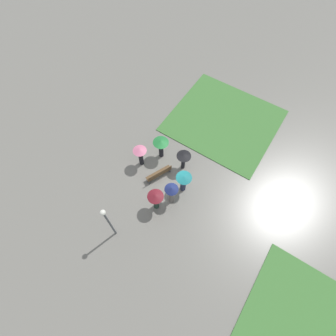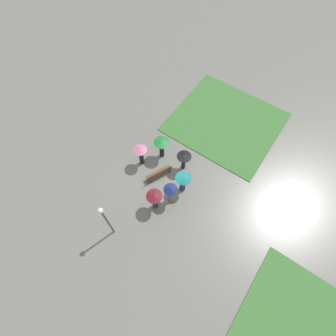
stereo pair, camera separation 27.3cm
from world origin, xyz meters
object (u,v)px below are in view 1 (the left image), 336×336
(crowd_person_black, at_px, (184,158))
(crowd_person_navy, at_px, (171,192))
(park_bench, at_px, (159,174))
(crowd_person_maroon, at_px, (156,199))
(lamp_post, at_px, (108,220))
(crowd_person_pink, at_px, (140,154))
(crowd_person_green, at_px, (161,145))
(crowd_person_teal, at_px, (184,181))

(crowd_person_black, height_order, crowd_person_navy, crowd_person_navy)
(park_bench, bearing_deg, crowd_person_maroon, 53.68)
(lamp_post, distance_m, crowd_person_navy, 4.57)
(park_bench, relative_size, crowd_person_pink, 1.02)
(crowd_person_black, bearing_deg, crowd_person_green, -3.05)
(crowd_person_black, distance_m, crowd_person_pink, 3.09)
(lamp_post, distance_m, crowd_person_pink, 5.67)
(crowd_person_pink, distance_m, crowd_person_maroon, 3.65)
(park_bench, xyz_separation_m, crowd_person_green, (-1.61, -0.91, 0.95))
(crowd_person_pink, bearing_deg, crowd_person_navy, 123.34)
(crowd_person_navy, relative_size, crowd_person_teal, 1.03)
(park_bench, distance_m, crowd_person_maroon, 2.45)
(lamp_post, bearing_deg, park_bench, 179.61)
(crowd_person_pink, relative_size, crowd_person_green, 0.98)
(crowd_person_navy, distance_m, crowd_person_maroon, 1.13)
(crowd_person_teal, height_order, crowd_person_green, crowd_person_green)
(park_bench, height_order, crowd_person_black, crowd_person_black)
(lamp_post, xyz_separation_m, crowd_person_black, (-6.64, 1.04, -1.36))
(park_bench, xyz_separation_m, crowd_person_navy, (1.03, 1.71, 0.77))
(crowd_person_navy, xyz_separation_m, crowd_person_pink, (-1.26, -3.46, 0.07))
(crowd_person_maroon, bearing_deg, crowd_person_navy, 92.46)
(crowd_person_green, bearing_deg, crowd_person_pink, -135.10)
(lamp_post, bearing_deg, crowd_person_maroon, 158.67)
(lamp_post, bearing_deg, crowd_person_green, -172.48)
(crowd_person_maroon, bearing_deg, crowd_person_black, 125.22)
(park_bench, distance_m, crowd_person_green, 2.08)
(crowd_person_navy, bearing_deg, crowd_person_pink, 66.96)
(crowd_person_navy, xyz_separation_m, crowd_person_green, (-2.64, -2.62, 0.18))
(park_bench, distance_m, crowd_person_pink, 1.95)
(crowd_person_maroon, bearing_deg, crowd_person_green, 152.63)
(lamp_post, height_order, crowd_person_maroon, lamp_post)
(crowd_person_green, height_order, crowd_person_maroon, crowd_person_green)
(crowd_person_teal, bearing_deg, park_bench, 153.44)
(lamp_post, xyz_separation_m, crowd_person_navy, (-3.97, 1.75, -1.44))
(crowd_person_black, relative_size, crowd_person_teal, 0.92)
(lamp_post, relative_size, crowd_person_maroon, 2.15)
(crowd_person_black, height_order, crowd_person_pink, crowd_person_pink)
(crowd_person_pink, bearing_deg, crowd_person_black, 170.58)
(park_bench, relative_size, crowd_person_black, 1.12)
(crowd_person_navy, height_order, crowd_person_teal, crowd_person_navy)
(park_bench, height_order, lamp_post, lamp_post)
(park_bench, relative_size, lamp_post, 0.47)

